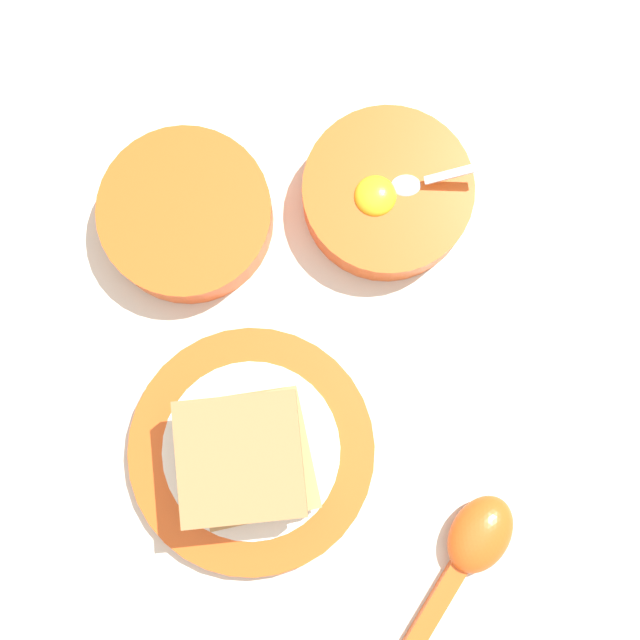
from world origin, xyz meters
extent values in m
plane|color=beige|center=(0.00, 0.00, 0.00)|extent=(3.00, 3.00, 0.00)
cylinder|color=#DB5119|center=(0.13, 0.21, 0.02)|extent=(0.15, 0.15, 0.04)
cylinder|color=white|center=(0.13, 0.21, 0.03)|extent=(0.12, 0.12, 0.02)
ellipsoid|color=yellow|center=(0.12, 0.20, 0.04)|extent=(0.04, 0.04, 0.02)
cylinder|color=black|center=(0.14, 0.21, 0.04)|extent=(0.03, 0.03, 0.00)
ellipsoid|color=silver|center=(0.14, 0.21, 0.04)|extent=(0.03, 0.02, 0.01)
cube|color=silver|center=(0.18, 0.21, 0.06)|extent=(0.05, 0.01, 0.03)
cylinder|color=#DB5119|center=(0.01, -0.01, 0.01)|extent=(0.21, 0.21, 0.01)
cylinder|color=white|center=(0.01, -0.01, 0.02)|extent=(0.15, 0.15, 0.00)
cube|color=#9E7042|center=(0.00, -0.01, 0.03)|extent=(0.10, 0.11, 0.02)
cube|color=tan|center=(0.01, -0.02, 0.05)|extent=(0.11, 0.11, 0.02)
cube|color=#9E7042|center=(0.00, -0.02, 0.07)|extent=(0.10, 0.11, 0.02)
ellipsoid|color=#DB5119|center=(0.19, -0.09, 0.02)|extent=(0.08, 0.08, 0.03)
cube|color=#DB5119|center=(0.15, -0.14, 0.01)|extent=(0.06, 0.08, 0.01)
cylinder|color=#DB5119|center=(-0.05, 0.19, 0.02)|extent=(0.15, 0.15, 0.04)
cylinder|color=white|center=(-0.05, 0.19, 0.03)|extent=(0.12, 0.12, 0.01)
camera|label=1|loc=(0.06, 0.00, 0.77)|focal=50.00mm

